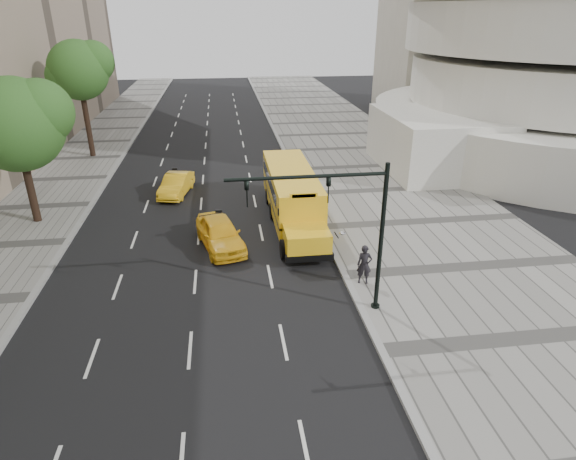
{
  "coord_description": "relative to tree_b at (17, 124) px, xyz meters",
  "views": [
    {
      "loc": [
        0.66,
        -24.76,
        11.46
      ],
      "look_at": [
        3.5,
        -4.0,
        1.9
      ],
      "focal_mm": 30.0,
      "sensor_mm": 36.0,
      "label": 1
    }
  ],
  "objects": [
    {
      "name": "traffic_signal",
      "position": [
        15.59,
        -11.55,
        -1.78
      ],
      "size": [
        6.18,
        0.36,
        6.4
      ],
      "color": "black",
      "rests_on": "ground"
    },
    {
      "name": "school_bus",
      "position": [
        14.9,
        -1.52,
        -4.1
      ],
      "size": [
        2.96,
        11.56,
        3.19
      ],
      "color": "yellow",
      "rests_on": "ground"
    },
    {
      "name": "tree_c",
      "position": [
        -0.01,
        14.21,
        1.32
      ],
      "size": [
        5.3,
        4.71,
        9.51
      ],
      "color": "black",
      "rests_on": "ground"
    },
    {
      "name": "taxi_near",
      "position": [
        10.62,
        -4.72,
        -5.07
      ],
      "size": [
        2.98,
        5.04,
        1.61
      ],
      "primitive_type": "imported",
      "rotation": [
        0.0,
        0.0,
        0.24
      ],
      "color": "yellow",
      "rests_on": "ground"
    },
    {
      "name": "pedestrian",
      "position": [
        17.05,
        -9.55,
        -4.8
      ],
      "size": [
        0.76,
        0.59,
        1.84
      ],
      "primitive_type": "imported",
      "rotation": [
        0.0,
        0.0,
        -0.24
      ],
      "color": "black",
      "rests_on": "sidewalk_museum"
    },
    {
      "name": "curb_museum",
      "position": [
        16.4,
        -3.16,
        -5.79
      ],
      "size": [
        0.3,
        140.0,
        0.15
      ],
      "primitive_type": "cube",
      "color": "gray",
      "rests_on": "ground"
    },
    {
      "name": "sidewalk_far",
      "position": [
        -0.6,
        -3.16,
        -5.79
      ],
      "size": [
        6.0,
        140.0,
        0.15
      ],
      "primitive_type": "cube",
      "color": "gray",
      "rests_on": "ground"
    },
    {
      "name": "sidewalk_museum",
      "position": [
        22.4,
        -3.16,
        -5.79
      ],
      "size": [
        12.0,
        140.0,
        0.15
      ],
      "primitive_type": "cube",
      "color": "gray",
      "rests_on": "ground"
    },
    {
      "name": "ground",
      "position": [
        10.4,
        -3.16,
        -5.87
      ],
      "size": [
        140.0,
        140.0,
        0.0
      ],
      "primitive_type": "plane",
      "color": "black",
      "rests_on": "ground"
    },
    {
      "name": "tree_b",
      "position": [
        0.0,
        0.0,
        0.0
      ],
      "size": [
        5.79,
        5.15,
        8.4
      ],
      "color": "black",
      "rests_on": "ground"
    },
    {
      "name": "curb_far",
      "position": [
        2.4,
        -3.16,
        -5.79
      ],
      "size": [
        0.3,
        140.0,
        0.15
      ],
      "primitive_type": "cube",
      "color": "gray",
      "rests_on": "ground"
    },
    {
      "name": "taxi_far",
      "position": [
        7.72,
        3.84,
        -5.17
      ],
      "size": [
        2.34,
        4.49,
        1.41
      ],
      "primitive_type": "imported",
      "rotation": [
        0.0,
        0.0,
        -0.21
      ],
      "color": "yellow",
      "rests_on": "ground"
    }
  ]
}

